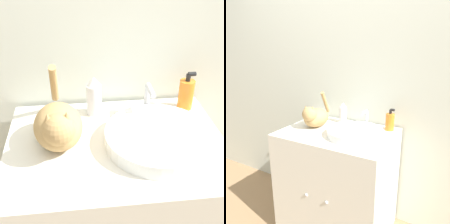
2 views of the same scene
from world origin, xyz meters
The scene contains 7 objects.
wall_back centered at (0.00, 0.64, 1.25)m, with size 6.00×0.05×2.50m.
vanity_cabinet centered at (0.00, 0.30, 0.42)m, with size 0.80×0.61×0.84m.
sink_basin centered at (0.15, 0.27, 0.86)m, with size 0.39×0.39×0.05m.
faucet centered at (0.15, 0.47, 0.90)m, with size 0.13×0.11×0.14m.
cat centered at (-0.20, 0.31, 0.92)m, with size 0.19×0.38×0.26m.
soap_bottle centered at (0.32, 0.51, 0.91)m, with size 0.06×0.06×0.17m.
spray_bottle centered at (-0.07, 0.51, 0.92)m, with size 0.06×0.06×0.17m.
Camera 1 is at (-0.12, -0.61, 1.53)m, focal length 50.00 mm.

